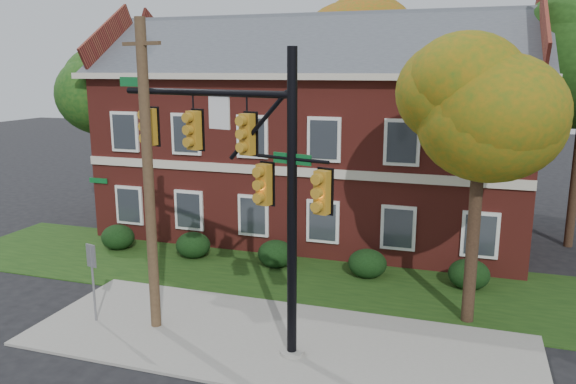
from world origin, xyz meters
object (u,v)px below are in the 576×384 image
(apartment_building, at_px, (314,124))
(tree_left_rear, at_px, (112,84))
(traffic_signal, at_px, (246,167))
(hedge_center, at_px, (276,254))
(tree_near_right, at_px, (492,96))
(hedge_far_left, at_px, (118,237))
(hedge_right, at_px, (367,264))
(tree_far_rear, at_px, (375,43))
(sign_post, at_px, (92,270))
(utility_pole, at_px, (148,179))
(hedge_far_right, at_px, (469,274))
(hedge_left, at_px, (193,245))

(apartment_building, bearing_deg, tree_left_rear, -173.46)
(apartment_building, relative_size, traffic_signal, 2.38)
(hedge_center, height_order, tree_near_right, tree_near_right)
(hedge_far_left, xyz_separation_m, hedge_right, (10.50, 0.00, 0.00))
(tree_near_right, bearing_deg, hedge_right, 142.72)
(tree_left_rear, xyz_separation_m, traffic_signal, (11.02, -10.10, -1.77))
(tree_far_rear, xyz_separation_m, sign_post, (-4.84, -19.31, -7.19))
(apartment_building, relative_size, utility_pole, 2.16)
(hedge_far_right, distance_m, tree_far_rear, 16.51)
(hedge_far_left, bearing_deg, tree_far_rear, 57.50)
(hedge_far_right, bearing_deg, hedge_right, 180.00)
(apartment_building, height_order, tree_left_rear, apartment_building)
(tree_far_rear, height_order, sign_post, tree_far_rear)
(sign_post, bearing_deg, hedge_right, 54.86)
(hedge_far_right, relative_size, traffic_signal, 0.18)
(hedge_right, distance_m, traffic_signal, 7.73)
(hedge_far_right, distance_m, tree_left_rear, 18.30)
(tree_left_rear, xyz_separation_m, utility_pole, (8.11, -10.08, -2.26))
(tree_far_rear, bearing_deg, hedge_left, -110.29)
(hedge_right, height_order, sign_post, sign_post)
(hedge_center, xyz_separation_m, utility_pole, (-1.62, -5.95, 3.90))
(tree_far_rear, bearing_deg, traffic_signal, -90.17)
(hedge_far_left, xyz_separation_m, tree_far_rear, (8.34, 13.09, 8.32))
(sign_post, bearing_deg, hedge_left, 103.27)
(tree_near_right, height_order, utility_pole, utility_pole)
(apartment_building, distance_m, utility_pole, 11.33)
(hedge_center, bearing_deg, tree_left_rear, 156.96)
(tree_near_right, relative_size, tree_left_rear, 0.97)
(hedge_right, relative_size, tree_far_rear, 0.12)
(hedge_far_right, bearing_deg, tree_near_right, -85.48)
(tree_left_rear, bearing_deg, utility_pole, -51.20)
(tree_left_rear, distance_m, sign_post, 13.09)
(sign_post, bearing_deg, tree_left_rear, 134.31)
(utility_pole, bearing_deg, hedge_far_left, 146.89)
(hedge_center, relative_size, utility_pole, 0.16)
(hedge_right, bearing_deg, tree_near_right, -37.28)
(hedge_right, xyz_separation_m, tree_far_rear, (-2.16, 13.09, 8.32))
(apartment_building, relative_size, hedge_center, 13.43)
(hedge_far_right, distance_m, traffic_signal, 9.35)
(hedge_right, relative_size, tree_near_right, 0.16)
(hedge_far_left, relative_size, tree_far_rear, 0.12)
(apartment_building, relative_size, hedge_far_right, 13.43)
(tree_left_rear, xyz_separation_m, tree_far_rear, (11.07, 8.96, 2.16))
(hedge_far_right, bearing_deg, hedge_far_left, 180.00)
(hedge_far_right, distance_m, utility_pole, 11.17)
(hedge_far_left, relative_size, hedge_right, 1.00)
(hedge_left, height_order, sign_post, sign_post)
(tree_far_rear, xyz_separation_m, utility_pole, (-2.96, -19.04, -4.42))
(hedge_far_right, xyz_separation_m, tree_near_right, (0.22, -2.83, 6.14))
(hedge_far_left, height_order, tree_left_rear, tree_left_rear)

